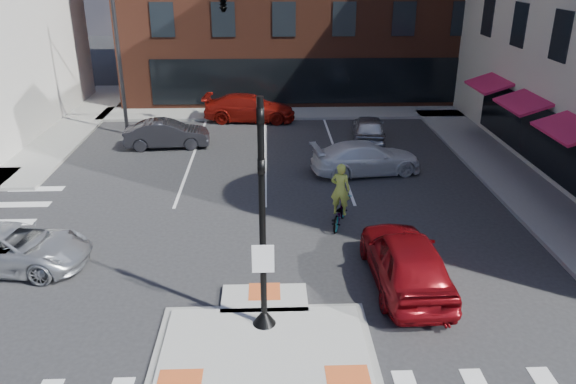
{
  "coord_description": "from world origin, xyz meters",
  "views": [
    {
      "loc": [
        0.17,
        -11.75,
        8.91
      ],
      "look_at": [
        0.77,
        4.73,
        2.0
      ],
      "focal_mm": 35.0,
      "sensor_mm": 36.0,
      "label": 1
    }
  ],
  "objects_px": {
    "silver_suv": "(12,248)",
    "cyclist": "(340,205)",
    "bg_car_dark": "(167,134)",
    "red_sedan": "(406,259)",
    "bg_car_silver": "(369,128)",
    "white_pickup": "(366,158)",
    "bg_car_red": "(250,108)"
  },
  "relations": [
    {
      "from": "bg_car_silver",
      "to": "bg_car_red",
      "type": "bearing_deg",
      "value": -26.91
    },
    {
      "from": "bg_car_red",
      "to": "silver_suv",
      "type": "bearing_deg",
      "value": 162.92
    },
    {
      "from": "bg_car_dark",
      "to": "silver_suv",
      "type": "bearing_deg",
      "value": 162.26
    },
    {
      "from": "red_sedan",
      "to": "bg_car_red",
      "type": "bearing_deg",
      "value": -75.95
    },
    {
      "from": "red_sedan",
      "to": "bg_car_dark",
      "type": "distance_m",
      "value": 16.11
    },
    {
      "from": "red_sedan",
      "to": "cyclist",
      "type": "bearing_deg",
      "value": -71.79
    },
    {
      "from": "cyclist",
      "to": "white_pickup",
      "type": "bearing_deg",
      "value": -90.78
    },
    {
      "from": "bg_car_dark",
      "to": "cyclist",
      "type": "bearing_deg",
      "value": -144.97
    },
    {
      "from": "red_sedan",
      "to": "bg_car_silver",
      "type": "distance_m",
      "value": 13.96
    },
    {
      "from": "bg_car_dark",
      "to": "bg_car_silver",
      "type": "xyz_separation_m",
      "value": [
        10.33,
        0.57,
        0.01
      ]
    },
    {
      "from": "silver_suv",
      "to": "bg_car_dark",
      "type": "height_order",
      "value": "bg_car_dark"
    },
    {
      "from": "cyclist",
      "to": "bg_car_dark",
      "type": "bearing_deg",
      "value": -32.3
    },
    {
      "from": "cyclist",
      "to": "bg_car_silver",
      "type": "bearing_deg",
      "value": -86.98
    },
    {
      "from": "red_sedan",
      "to": "bg_car_red",
      "type": "distance_m",
      "value": 18.85
    },
    {
      "from": "bg_car_dark",
      "to": "bg_car_silver",
      "type": "distance_m",
      "value": 10.34
    },
    {
      "from": "red_sedan",
      "to": "white_pickup",
      "type": "xyz_separation_m",
      "value": [
        0.4,
        9.28,
        -0.14
      ]
    },
    {
      "from": "red_sedan",
      "to": "bg_car_dark",
      "type": "bearing_deg",
      "value": -57.19
    },
    {
      "from": "silver_suv",
      "to": "bg_car_red",
      "type": "relative_size",
      "value": 0.9
    },
    {
      "from": "silver_suv",
      "to": "red_sedan",
      "type": "distance_m",
      "value": 11.97
    },
    {
      "from": "bg_car_dark",
      "to": "red_sedan",
      "type": "bearing_deg",
      "value": -150.11
    },
    {
      "from": "bg_car_dark",
      "to": "bg_car_red",
      "type": "relative_size",
      "value": 0.79
    },
    {
      "from": "bg_car_silver",
      "to": "silver_suv",
      "type": "bearing_deg",
      "value": 50.6
    },
    {
      "from": "red_sedan",
      "to": "bg_car_silver",
      "type": "xyz_separation_m",
      "value": [
        1.28,
        13.9,
        -0.14
      ]
    },
    {
      "from": "bg_car_silver",
      "to": "bg_car_red",
      "type": "distance_m",
      "value": 7.61
    },
    {
      "from": "bg_car_silver",
      "to": "bg_car_red",
      "type": "relative_size",
      "value": 0.78
    },
    {
      "from": "red_sedan",
      "to": "bg_car_red",
      "type": "relative_size",
      "value": 0.93
    },
    {
      "from": "bg_car_dark",
      "to": "bg_car_silver",
      "type": "height_order",
      "value": "bg_car_silver"
    },
    {
      "from": "white_pickup",
      "to": "bg_car_red",
      "type": "xyz_separation_m",
      "value": [
        -5.4,
        8.89,
        0.06
      ]
    },
    {
      "from": "white_pickup",
      "to": "bg_car_red",
      "type": "relative_size",
      "value": 0.92
    },
    {
      "from": "silver_suv",
      "to": "cyclist",
      "type": "relative_size",
      "value": 2.03
    },
    {
      "from": "silver_suv",
      "to": "cyclist",
      "type": "distance_m",
      "value": 10.75
    },
    {
      "from": "silver_suv",
      "to": "bg_car_dark",
      "type": "distance_m",
      "value": 12.17
    }
  ]
}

